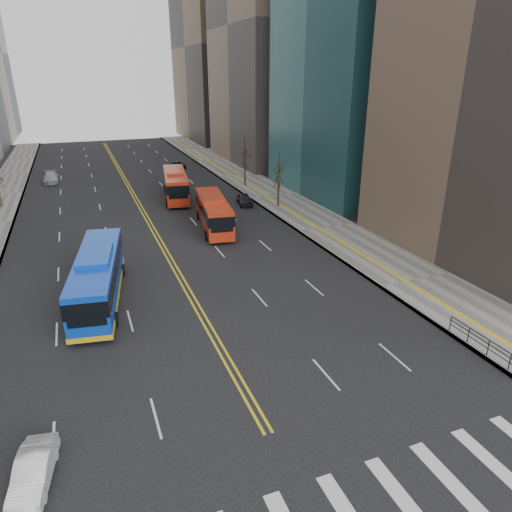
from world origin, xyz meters
TOP-DOWN VIEW (x-y plane):
  - sidewalk_right at (17.50, 45.00)m, footprint 7.00×130.00m
  - centerline at (0.00, 55.00)m, footprint 0.55×100.00m
  - office_towers at (0.12, 68.51)m, footprint 83.00×134.00m
  - pedestrian_railing at (14.30, 6.00)m, footprint 0.06×6.06m
  - street_trees at (-7.18, 34.55)m, footprint 35.20×47.20m
  - blue_bus at (-6.29, 21.87)m, footprint 4.75×13.09m
  - red_bus_near at (6.19, 34.85)m, footprint 4.13×11.39m
  - red_bus_far at (5.09, 48.71)m, footprint 4.54×12.10m
  - car_white at (-9.91, 6.00)m, footprint 1.92×3.89m
  - car_dark_mid at (12.43, 42.48)m, footprint 2.24×4.23m
  - car_silver at (-10.63, 64.90)m, footprint 2.15×5.17m
  - car_dark_far at (9.79, 68.99)m, footprint 2.37×4.25m

SIDE VIEW (x-z plane):
  - centerline at x=0.00m, z-range 0.00..0.01m
  - sidewalk_right at x=17.50m, z-range 0.00..0.15m
  - car_dark_far at x=9.79m, z-range 0.00..1.12m
  - car_white at x=-9.91m, z-range 0.00..1.23m
  - car_dark_mid at x=12.43m, z-range 0.00..1.37m
  - car_silver at x=-10.63m, z-range 0.00..1.49m
  - pedestrian_railing at x=14.30m, z-range 0.31..1.33m
  - blue_bus at x=-6.29m, z-range 0.09..3.80m
  - red_bus_near at x=6.19m, z-range 0.20..3.73m
  - red_bus_far at x=5.09m, z-range 0.21..3.94m
  - street_trees at x=-7.18m, z-range 1.07..8.67m
  - office_towers at x=0.12m, z-range -5.08..52.92m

